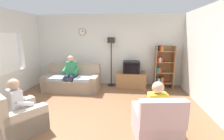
# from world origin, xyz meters

# --- Properties ---
(ground_plane) EXTENTS (12.00, 12.00, 0.00)m
(ground_plane) POSITION_xyz_m (0.00, 0.00, 0.00)
(ground_plane) COLOR brown
(back_wall_assembly) EXTENTS (6.20, 0.17, 2.70)m
(back_wall_assembly) POSITION_xyz_m (-0.00, 2.66, 1.35)
(back_wall_assembly) COLOR silver
(back_wall_assembly) RESTS_ON ground_plane
(right_wall) EXTENTS (0.12, 5.80, 2.70)m
(right_wall) POSITION_xyz_m (2.86, 0.00, 1.35)
(right_wall) COLOR silver
(right_wall) RESTS_ON ground_plane
(couch) EXTENTS (1.90, 0.89, 0.90)m
(couch) POSITION_xyz_m (-1.18, 1.68, 0.31)
(couch) COLOR gray
(couch) RESTS_ON ground_plane
(tv_stand) EXTENTS (1.10, 0.56, 0.55)m
(tv_stand) POSITION_xyz_m (0.91, 2.25, 0.27)
(tv_stand) COLOR olive
(tv_stand) RESTS_ON ground_plane
(tv) EXTENTS (0.60, 0.49, 0.44)m
(tv) POSITION_xyz_m (0.91, 2.23, 0.77)
(tv) COLOR black
(tv) RESTS_ON tv_stand
(bookshelf) EXTENTS (0.68, 0.36, 1.58)m
(bookshelf) POSITION_xyz_m (2.07, 2.32, 0.78)
(bookshelf) COLOR olive
(bookshelf) RESTS_ON ground_plane
(floor_lamp) EXTENTS (0.28, 0.28, 1.85)m
(floor_lamp) POSITION_xyz_m (0.15, 2.35, 1.45)
(floor_lamp) COLOR black
(floor_lamp) RESTS_ON ground_plane
(armchair_near_window) EXTENTS (1.16, 1.18, 0.90)m
(armchair_near_window) POSITION_xyz_m (-1.40, -0.94, 0.29)
(armchair_near_window) COLOR #BCAD99
(armchair_near_window) RESTS_ON ground_plane
(armchair_near_bookshelf) EXTENTS (0.91, 0.98, 0.90)m
(armchair_near_bookshelf) POSITION_xyz_m (1.35, -0.85, 0.29)
(armchair_near_bookshelf) COLOR beige
(armchair_near_bookshelf) RESTS_ON ground_plane
(person_on_couch) EXTENTS (0.51, 0.54, 1.24)m
(person_on_couch) POSITION_xyz_m (-1.18, 1.57, 0.70)
(person_on_couch) COLOR #338C59
(person_on_couch) RESTS_ON ground_plane
(person_in_left_armchair) EXTENTS (0.62, 0.64, 1.12)m
(person_in_left_armchair) POSITION_xyz_m (-1.35, -0.87, 0.60)
(person_in_left_armchair) COLOR silver
(person_in_left_armchair) RESTS_ON ground_plane
(person_in_right_armchair) EXTENTS (0.55, 0.57, 1.12)m
(person_in_right_armchair) POSITION_xyz_m (1.33, -0.77, 0.60)
(person_in_right_armchair) COLOR yellow
(person_in_right_armchair) RESTS_ON ground_plane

